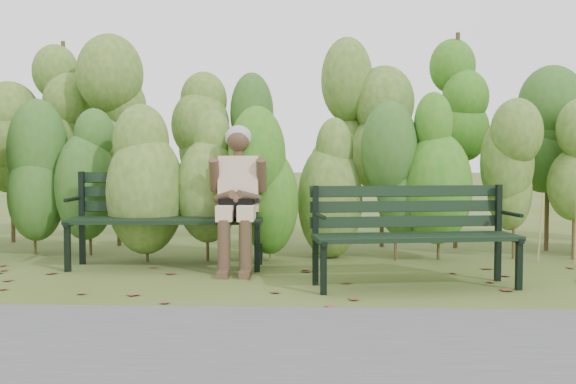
{
  "coord_description": "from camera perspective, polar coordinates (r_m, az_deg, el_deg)",
  "views": [
    {
      "loc": [
        0.26,
        -5.55,
        1.06
      ],
      "look_at": [
        0.0,
        0.35,
        0.75
      ],
      "focal_mm": 42.0,
      "sensor_mm": 36.0,
      "label": 1
    }
  ],
  "objects": [
    {
      "name": "hedge_band",
      "position": [
        7.42,
        0.51,
        4.53
      ],
      "size": [
        11.04,
        1.67,
        2.42
      ],
      "color": "#47381E",
      "rests_on": "ground"
    },
    {
      "name": "seated_woman",
      "position": [
        6.3,
        -4.3,
        0.3
      ],
      "size": [
        0.55,
        0.8,
        1.36
      ],
      "color": "#CEAF96",
      "rests_on": "ground"
    },
    {
      "name": "ground",
      "position": [
        5.66,
        -0.16,
        -7.79
      ],
      "size": [
        80.0,
        80.0,
        0.0
      ],
      "primitive_type": "plane",
      "color": "#384B16"
    },
    {
      "name": "footpath",
      "position": [
        3.52,
        -1.86,
        -14.42
      ],
      "size": [
        60.0,
        2.5,
        0.01
      ],
      "primitive_type": "cube",
      "color": "#474749",
      "rests_on": "ground"
    },
    {
      "name": "leaf_litter",
      "position": [
        5.48,
        -4.66,
        -8.14
      ],
      "size": [
        5.64,
        2.28,
        0.01
      ],
      "color": "brown",
      "rests_on": "ground"
    },
    {
      "name": "bench_left",
      "position": [
        6.59,
        -10.1,
        -1.57
      ],
      "size": [
        1.85,
        0.66,
        0.92
      ],
      "color": "black",
      "rests_on": "ground"
    },
    {
      "name": "bench_right",
      "position": [
        5.62,
        10.49,
        -2.91
      ],
      "size": [
        1.71,
        0.8,
        0.82
      ],
      "color": "black",
      "rests_on": "ground"
    }
  ]
}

